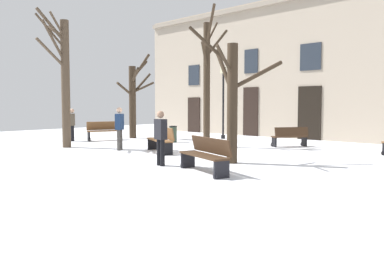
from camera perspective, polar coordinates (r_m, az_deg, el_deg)
ground_plane at (r=13.55m, az=-4.99°, el=-3.93°), size 31.81×31.81×0.00m
building_facade at (r=20.71m, az=13.67°, el=9.18°), size 19.88×0.60×7.56m
tree_right_of_center at (r=16.20m, az=-19.31°, el=7.52°), size 1.38×1.98×5.58m
tree_foreground at (r=19.90m, az=-9.06°, el=4.84°), size 1.35×2.19×4.51m
tree_left_of_center at (r=11.24m, az=6.29°, el=4.86°), size 2.16×2.32×4.20m
tree_center at (r=15.61m, az=2.39°, el=7.61°), size 1.46×2.03×5.69m
streetlamp at (r=19.34m, az=4.88°, el=5.31°), size 0.30×0.30×3.85m
litter_bin at (r=17.46m, az=-2.97°, el=-0.94°), size 0.39×0.39×0.78m
bench_far_corner at (r=16.13m, az=14.99°, el=-1.30°), size 1.25×1.51×0.85m
bench_near_lamp at (r=13.80m, az=-4.80°, el=-1.76°), size 1.92×1.27×0.95m
bench_facing_shops at (r=9.64m, az=2.11°, el=-4.14°), size 1.95×1.12×0.92m
bench_by_litter_bin at (r=18.95m, az=-13.48°, el=-0.40°), size 1.08×1.76×0.95m
person_near_bench at (r=18.91m, az=-18.12°, el=0.70°), size 0.43×0.41×1.60m
person_by_shop_door at (r=14.60m, az=-11.20°, el=0.23°), size 0.38×0.44×1.68m
person_strolling at (r=10.70m, az=-4.90°, el=-1.19°), size 0.41×0.28×1.61m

